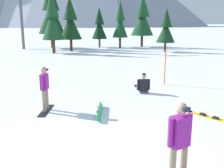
# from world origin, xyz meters

# --- Properties ---
(ground_plane) EXTENTS (800.00, 800.00, 0.00)m
(ground_plane) POSITION_xyz_m (0.00, 0.00, 0.00)
(ground_plane) COLOR white
(snowboarder_foreground) EXTENTS (1.54, 0.94, 1.82)m
(snowboarder_foreground) POSITION_xyz_m (1.59, -1.23, 0.97)
(snowboarder_foreground) COLOR yellow
(snowboarder_foreground) RESTS_ON ground_plane
(snowboarder_midground) EXTENTS (0.46, 1.48, 1.73)m
(snowboarder_midground) POSITION_xyz_m (-1.78, 3.93, 0.92)
(snowboarder_midground) COLOR black
(snowboarder_midground) RESTS_ON ground_plane
(snowboarder_background) EXTENTS (0.63, 1.83, 0.99)m
(snowboarder_background) POSITION_xyz_m (2.53, 6.27, 0.34)
(snowboarder_background) COLOR #4C4C51
(snowboarder_background) RESTS_ON ground_plane
(loose_snowboard_near_left) EXTENTS (0.37, 1.88, 0.24)m
(loose_snowboard_near_left) POSITION_xyz_m (0.26, 3.34, 0.12)
(loose_snowboard_near_left) COLOR #19B259
(loose_snowboard_near_left) RESTS_ON ground_plane
(loose_snowboard_near_right) EXTENTS (1.32, 1.70, 0.09)m
(loose_snowboard_near_right) POSITION_xyz_m (4.14, 2.56, 0.02)
(loose_snowboard_near_right) COLOR yellow
(loose_snowboard_near_right) RESTS_ON ground_plane
(trail_marker_pole) EXTENTS (0.06, 0.06, 1.88)m
(trail_marker_pole) POSITION_xyz_m (4.07, 7.73, 0.94)
(trail_marker_pole) COLOR orange
(trail_marker_pole) RESTS_ON ground_plane
(pine_tree_short) EXTENTS (3.07, 3.07, 7.07)m
(pine_tree_short) POSITION_xyz_m (7.76, 30.33, 3.86)
(pine_tree_short) COLOR #472D19
(pine_tree_short) RESTS_ON ground_plane
(pine_tree_leaning) EXTENTS (2.12, 2.12, 4.88)m
(pine_tree_leaning) POSITION_xyz_m (9.04, 23.70, 2.66)
(pine_tree_leaning) COLOR #472D19
(pine_tree_leaning) RESTS_ON ground_plane
(pine_tree_broad) EXTENTS (3.42, 3.42, 8.44)m
(pine_tree_broad) POSITION_xyz_m (-4.37, 29.93, 4.60)
(pine_tree_broad) COLOR #472D19
(pine_tree_broad) RESTS_ON ground_plane
(pine_tree_young) EXTENTS (2.03, 2.03, 5.28)m
(pine_tree_young) POSITION_xyz_m (1.87, 29.91, 2.88)
(pine_tree_young) COLOR #472D19
(pine_tree_young) RESTS_ON ground_plane
(pine_tree_slender) EXTENTS (2.33, 2.33, 6.68)m
(pine_tree_slender) POSITION_xyz_m (-3.56, 23.73, 3.64)
(pine_tree_slender) COLOR #472D19
(pine_tree_slender) RESTS_ON ground_plane
(pine_tree_twin) EXTENTS (2.60, 2.60, 6.23)m
(pine_tree_twin) POSITION_xyz_m (-1.75, 25.94, 3.40)
(pine_tree_twin) COLOR #472D19
(pine_tree_twin) RESTS_ON ground_plane
(pine_tree_tall) EXTENTS (2.04, 2.04, 6.13)m
(pine_tree_tall) POSITION_xyz_m (4.62, 29.67, 3.34)
(pine_tree_tall) COLOR #472D19
(pine_tree_tall) RESTS_ON ground_plane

